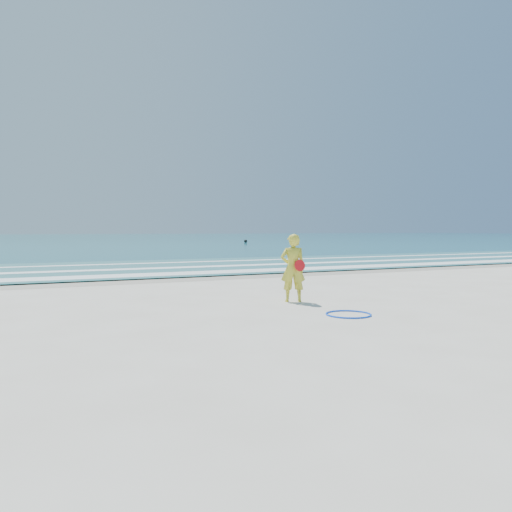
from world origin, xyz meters
name	(u,v)px	position (x,y,z in m)	size (l,w,h in m)	color
ground	(315,322)	(0.00, 0.00, 0.00)	(400.00, 400.00, 0.00)	silver
wet_sand	(175,278)	(0.00, 9.00, 0.00)	(400.00, 2.40, 0.00)	#B2A893
ocean	(44,238)	(0.00, 105.00, 0.02)	(400.00, 190.00, 0.04)	#19727F
shallow	(142,267)	(0.00, 14.00, 0.04)	(400.00, 10.00, 0.01)	#59B7AD
foam_near	(165,274)	(0.00, 10.30, 0.05)	(400.00, 1.40, 0.01)	white
foam_mid	(147,269)	(0.00, 13.20, 0.05)	(400.00, 0.90, 0.01)	white
foam_far	(131,264)	(0.00, 16.50, 0.05)	(400.00, 0.60, 0.01)	white
hoop	(348,314)	(0.99, 0.35, 0.02)	(0.90, 0.90, 0.03)	blue
buoy	(246,241)	(21.27, 50.12, 0.25)	(0.42, 0.42, 0.42)	black
woman	(293,268)	(0.90, 2.41, 0.79)	(0.68, 0.57, 1.58)	gold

